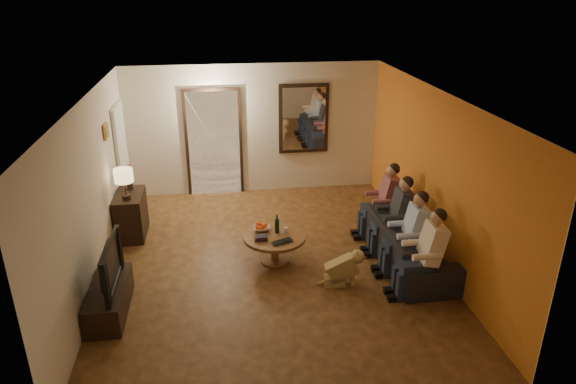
{
  "coord_description": "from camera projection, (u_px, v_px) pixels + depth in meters",
  "views": [
    {
      "loc": [
        -0.74,
        -6.9,
        4.08
      ],
      "look_at": [
        0.3,
        0.3,
        1.05
      ],
      "focal_mm": 32.0,
      "sensor_mm": 36.0,
      "label": 1
    }
  ],
  "objects": [
    {
      "name": "person_c",
      "position": [
        397.0,
        219.0,
        8.04
      ],
      "size": [
        0.6,
        0.4,
        1.2
      ],
      "primitive_type": null,
      "color": "tan",
      "rests_on": "sofa"
    },
    {
      "name": "bowl",
      "position": [
        262.0,
        228.0,
        8.0
      ],
      "size": [
        0.26,
        0.26,
        0.06
      ],
      "primitive_type": "imported",
      "color": "white",
      "rests_on": "coffee_table"
    },
    {
      "name": "wine_bottle",
      "position": [
        277.0,
        223.0,
        7.87
      ],
      "size": [
        0.07,
        0.07,
        0.31
      ],
      "primitive_type": null,
      "color": "black",
      "rests_on": "coffee_table"
    },
    {
      "name": "sofa",
      "position": [
        408.0,
        243.0,
        7.89
      ],
      "size": [
        2.24,
        0.91,
        0.65
      ],
      "primitive_type": "imported",
      "rotation": [
        0.0,
        0.0,
        1.59
      ],
      "color": "black",
      "rests_on": "floor"
    },
    {
      "name": "tv_stand",
      "position": [
        109.0,
        299.0,
        6.72
      ],
      "size": [
        0.45,
        1.19,
        0.4
      ],
      "primitive_type": "cube",
      "color": "black",
      "rests_on": "floor"
    },
    {
      "name": "left_wall",
      "position": [
        92.0,
        195.0,
        7.14
      ],
      "size": [
        0.02,
        6.0,
        2.6
      ],
      "primitive_type": "cube",
      "color": "beige",
      "rests_on": "floor"
    },
    {
      "name": "front_wall",
      "position": [
        307.0,
        305.0,
        4.73
      ],
      "size": [
        5.0,
        0.02,
        2.6
      ],
      "primitive_type": "cube",
      "color": "beige",
      "rests_on": "floor"
    },
    {
      "name": "table_lamp",
      "position": [
        125.0,
        184.0,
        8.25
      ],
      "size": [
        0.3,
        0.3,
        0.54
      ],
      "primitive_type": null,
      "color": "beige",
      "rests_on": "dresser"
    },
    {
      "name": "door_trim",
      "position": [
        214.0,
        144.0,
        10.17
      ],
      "size": [
        1.12,
        0.04,
        2.22
      ],
      "primitive_type": "cube",
      "color": "black",
      "rests_on": "floor"
    },
    {
      "name": "fridge_glimpse",
      "position": [
        227.0,
        150.0,
        10.28
      ],
      "size": [
        0.45,
        0.03,
        1.7
      ],
      "primitive_type": "cube",
      "color": "silver",
      "rests_on": "floor"
    },
    {
      "name": "mirror_frame",
      "position": [
        304.0,
        119.0,
        10.23
      ],
      "size": [
        1.0,
        0.05,
        1.4
      ],
      "primitive_type": "cube",
      "color": "black",
      "rests_on": "back_wall"
    },
    {
      "name": "dresser",
      "position": [
        131.0,
        215.0,
        8.7
      ],
      "size": [
        0.45,
        0.85,
        0.75
      ],
      "primitive_type": "cube",
      "color": "black",
      "rests_on": "floor"
    },
    {
      "name": "kitchen_doorway",
      "position": [
        214.0,
        144.0,
        10.18
      ],
      "size": [
        1.0,
        0.06,
        2.1
      ],
      "primitive_type": "cube",
      "color": "#FFE0A5",
      "rests_on": "floor"
    },
    {
      "name": "flower_vase",
      "position": [
        129.0,
        177.0,
        8.67
      ],
      "size": [
        0.14,
        0.14,
        0.44
      ],
      "primitive_type": null,
      "color": "red",
      "rests_on": "dresser"
    },
    {
      "name": "dog",
      "position": [
        342.0,
        267.0,
        7.31
      ],
      "size": [
        0.57,
        0.26,
        0.56
      ],
      "primitive_type": null,
      "rotation": [
        0.0,
        0.0,
        -0.04
      ],
      "color": "olive",
      "rests_on": "floor"
    },
    {
      "name": "person_d",
      "position": [
        385.0,
        203.0,
        8.59
      ],
      "size": [
        0.6,
        0.4,
        1.2
      ],
      "primitive_type": null,
      "color": "tan",
      "rests_on": "sofa"
    },
    {
      "name": "ceiling",
      "position": [
        269.0,
        96.0,
        6.97
      ],
      "size": [
        5.0,
        6.0,
        0.01
      ],
      "primitive_type": "cube",
      "color": "white",
      "rests_on": "back_wall"
    },
    {
      "name": "wine_glass",
      "position": [
        286.0,
        230.0,
        7.89
      ],
      "size": [
        0.06,
        0.06,
        0.1
      ],
      "primitive_type": "cylinder",
      "color": "silver",
      "rests_on": "coffee_table"
    },
    {
      "name": "coffee_table",
      "position": [
        275.0,
        249.0,
        7.92
      ],
      "size": [
        1.04,
        1.04,
        0.45
      ],
      "primitive_type": "cylinder",
      "rotation": [
        0.0,
        0.0,
        0.09
      ],
      "color": "brown",
      "rests_on": "floor"
    },
    {
      "name": "orange_accent",
      "position": [
        433.0,
        176.0,
        7.8
      ],
      "size": [
        0.01,
        6.0,
        2.6
      ],
      "primitive_type": "cube",
      "color": "orange",
      "rests_on": "right_wall"
    },
    {
      "name": "tv",
      "position": [
        104.0,
        266.0,
        6.52
      ],
      "size": [
        1.08,
        0.14,
        0.62
      ],
      "primitive_type": "imported",
      "rotation": [
        0.0,
        0.0,
        1.57
      ],
      "color": "black",
      "rests_on": "tv_stand"
    },
    {
      "name": "oranges",
      "position": [
        261.0,
        224.0,
        7.98
      ],
      "size": [
        0.2,
        0.2,
        0.08
      ],
      "primitive_type": null,
      "color": "#FF4F15",
      "rests_on": "bowl"
    },
    {
      "name": "white_door",
      "position": [
        123.0,
        160.0,
        9.35
      ],
      "size": [
        0.06,
        0.85,
        2.04
      ],
      "primitive_type": "cube",
      "color": "white",
      "rests_on": "floor"
    },
    {
      "name": "mirror_glass",
      "position": [
        304.0,
        119.0,
        10.2
      ],
      "size": [
        0.86,
        0.02,
        1.26
      ],
      "primitive_type": "cube",
      "color": "white",
      "rests_on": "back_wall"
    },
    {
      "name": "person_a",
      "position": [
        426.0,
        257.0,
        6.94
      ],
      "size": [
        0.6,
        0.4,
        1.2
      ],
      "primitive_type": null,
      "color": "tan",
      "rests_on": "sofa"
    },
    {
      "name": "floor",
      "position": [
        272.0,
        263.0,
        7.97
      ],
      "size": [
        5.0,
        6.0,
        0.01
      ],
      "primitive_type": "cube",
      "color": "#412611",
      "rests_on": "ground"
    },
    {
      "name": "person_b",
      "position": [
        410.0,
        236.0,
        7.49
      ],
      "size": [
        0.6,
        0.4,
        1.2
      ],
      "primitive_type": null,
      "color": "tan",
      "rests_on": "sofa"
    },
    {
      "name": "back_wall",
      "position": [
        254.0,
        130.0,
        10.21
      ],
      "size": [
        5.0,
        0.02,
        2.6
      ],
      "primitive_type": "cube",
      "color": "beige",
      "rests_on": "floor"
    },
    {
      "name": "book_stack",
      "position": [
        261.0,
        238.0,
        7.7
      ],
      "size": [
        0.2,
        0.15,
        0.07
      ],
      "primitive_type": null,
      "color": "black",
      "rests_on": "coffee_table"
    },
    {
      "name": "art_canvas",
      "position": [
        107.0,
        131.0,
        8.12
      ],
      "size": [
        0.01,
        0.22,
        0.18
      ],
      "primitive_type": "cube",
      "color": "brown",
      "rests_on": "left_wall"
    },
    {
      "name": "laptop",
      "position": [
        284.0,
        243.0,
        7.59
      ],
      "size": [
        0.38,
        0.32,
        0.03
      ],
      "primitive_type": "imported",
      "rotation": [
        0.0,
        0.0,
        0.38
      ],
      "color": "black",
      "rests_on": "coffee_table"
    },
    {
      "name": "framed_art",
      "position": [
        106.0,
        131.0,
        8.12
      ],
      "size": [
        0.03,
        0.28,
        0.24
      ],
      "primitive_type": "cube",
      "color": "#B28C33",
      "rests_on": "left_wall"
    },
    {
      "name": "right_wall",
      "position": [
        434.0,
        176.0,
        7.8
      ],
      "size": [
        0.02,
        6.0,
        2.6
      ],
      "primitive_type": "cube",
      "color": "beige",
      "rests_on": "floor"
    }
  ]
}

